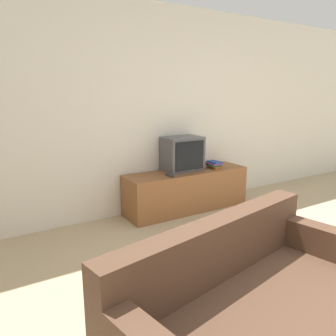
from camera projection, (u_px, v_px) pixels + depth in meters
wall_back at (159, 111)px, 4.23m from camera, size 9.00×0.06×2.60m
tv_stand at (187, 190)px, 4.35m from camera, size 1.69×0.48×0.53m
television at (182, 154)px, 4.29m from camera, size 0.51×0.34×0.45m
couch at (259, 322)px, 1.83m from camera, size 1.83×1.19×0.78m
book_stack at (214, 165)px, 4.46m from camera, size 0.17×0.23×0.09m
remote_on_stand at (170, 175)px, 4.01m from camera, size 0.05×0.15×0.02m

